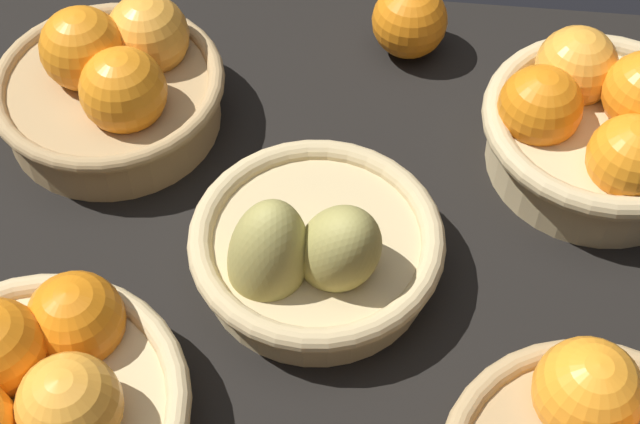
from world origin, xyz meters
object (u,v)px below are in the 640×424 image
Objects in this scene: basket_far_right at (32,410)px; basket_near_left at (600,126)px; basket_center_pears at (313,250)px; loose_orange_back_gap at (410,21)px; basket_near_right at (113,84)px.

basket_near_left reaches higher than basket_far_right.
loose_orange_back_gap is at bearing -102.66° from basket_center_pears.
basket_near_right is 2.86× the size of loose_orange_back_gap.
basket_far_right is 1.08× the size of basket_near_left.
basket_center_pears is 29.10cm from basket_near_left.
basket_center_pears is 0.98× the size of basket_near_right.
basket_far_right is 54.37cm from basket_near_left.
basket_near_left is 2.89× the size of loose_orange_back_gap.
basket_far_right is at bearing 93.19° from basket_near_right.
basket_center_pears reaches higher than loose_orange_back_gap.
basket_near_right reaches higher than basket_far_right.
basket_near_right is at bearing -1.03° from basket_near_left.
basket_center_pears is at bearing 32.54° from basket_near_left.
loose_orange_back_gap is (-27.47, -13.05, -0.90)cm from basket_near_right.
basket_far_right is 53.07cm from loose_orange_back_gap.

